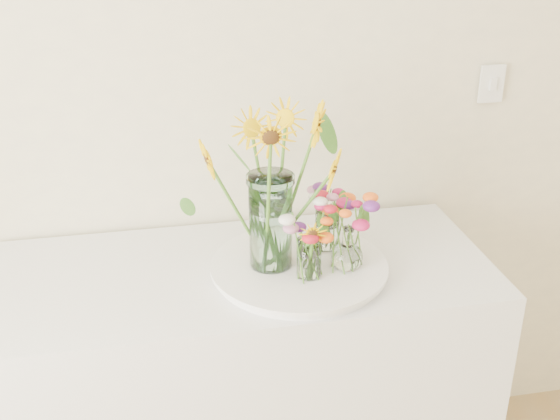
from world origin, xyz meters
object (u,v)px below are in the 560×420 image
(mason_jar, at_px, (271,222))
(small_vase_c, at_px, (327,230))
(counter, at_px, (245,396))
(small_vase_a, at_px, (309,259))
(small_vase_b, at_px, (347,248))
(tray, at_px, (299,269))

(mason_jar, xyz_separation_m, small_vase_c, (0.17, 0.07, -0.08))
(counter, relative_size, small_vase_a, 12.50)
(counter, xyz_separation_m, small_vase_c, (0.25, 0.02, 0.53))
(counter, bearing_deg, small_vase_b, -19.65)
(tray, bearing_deg, counter, 159.00)
(tray, relative_size, small_vase_a, 4.12)
(tray, bearing_deg, small_vase_b, -17.95)
(tray, bearing_deg, mason_jar, 169.54)
(small_vase_c, bearing_deg, small_vase_b, -78.44)
(counter, distance_m, small_vase_c, 0.59)
(counter, height_order, small_vase_b, small_vase_b)
(counter, xyz_separation_m, tray, (0.15, -0.06, 0.46))
(counter, height_order, tray, tray)
(mason_jar, distance_m, small_vase_c, 0.20)
(small_vase_b, bearing_deg, small_vase_a, -167.19)
(tray, height_order, small_vase_b, small_vase_b)
(small_vase_b, height_order, small_vase_c, small_vase_b)
(counter, distance_m, small_vase_a, 0.57)
(small_vase_b, distance_m, small_vase_c, 0.12)
(counter, bearing_deg, mason_jar, -30.31)
(mason_jar, bearing_deg, small_vase_c, 20.69)
(small_vase_b, xyz_separation_m, small_vase_c, (-0.02, 0.12, -0.00))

